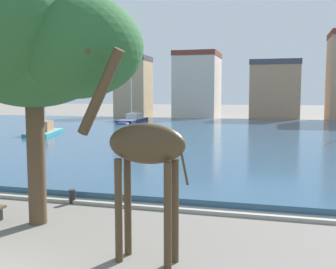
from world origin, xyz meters
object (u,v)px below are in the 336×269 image
object	(u,v)px
sailboat_navy	(132,121)
mooring_bollard	(72,196)
shade_tree	(24,42)
giraffe_statue	(140,148)
sailboat_teal	(45,132)

from	to	relation	value
sailboat_navy	mooring_bollard	xyz separation A→B (m)	(11.38, -36.72, -0.27)
sailboat_navy	shade_tree	distance (m)	41.02
giraffe_statue	mooring_bollard	distance (m)	6.45
sailboat_navy	shade_tree	size ratio (longest dim) A/B	1.14
sailboat_navy	mooring_bollard	distance (m)	38.44
sailboat_navy	shade_tree	xyz separation A→B (m)	(11.22, -39.13, 5.08)
giraffe_statue	mooring_bollard	xyz separation A→B (m)	(-4.16, 4.23, -2.52)
mooring_bollard	sailboat_navy	bearing A→B (deg)	107.22
giraffe_statue	sailboat_navy	distance (m)	43.86
sailboat_teal	mooring_bollard	world-z (taller)	sailboat_teal
giraffe_statue	sailboat_navy	world-z (taller)	sailboat_navy
giraffe_statue	sailboat_teal	distance (m)	29.85
sailboat_teal	mooring_bollard	xyz separation A→B (m)	(13.53, -19.70, -0.28)
sailboat_teal	sailboat_navy	world-z (taller)	sailboat_navy
giraffe_statue	sailboat_navy	bearing A→B (deg)	110.78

